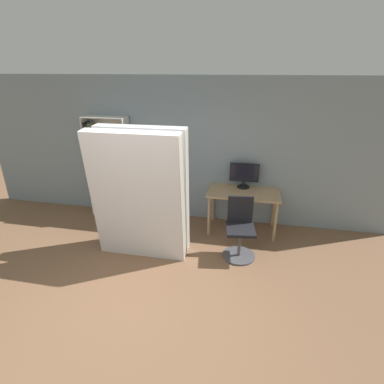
{
  "coord_description": "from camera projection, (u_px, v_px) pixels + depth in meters",
  "views": [
    {
      "loc": [
        1.39,
        -2.66,
        2.82
      ],
      "look_at": [
        0.56,
        1.48,
        1.05
      ],
      "focal_mm": 28.0,
      "sensor_mm": 36.0,
      "label": 1
    }
  ],
  "objects": [
    {
      "name": "mattress_near",
      "position": [
        137.0,
        198.0,
        4.43
      ],
      "size": [
        1.4,
        0.4,
        2.04
      ],
      "color": "silver",
      "rests_on": "ground"
    },
    {
      "name": "monitor",
      "position": [
        244.0,
        174.0,
        5.42
      ],
      "size": [
        0.52,
        0.23,
        0.46
      ],
      "color": "black",
      "rests_on": "desk"
    },
    {
      "name": "office_chair",
      "position": [
        240.0,
        233.0,
        4.71
      ],
      "size": [
        0.52,
        0.52,
        0.97
      ],
      "color": "#4C4C51",
      "rests_on": "ground"
    },
    {
      "name": "mattress_far",
      "position": [
        145.0,
        191.0,
        4.71
      ],
      "size": [
        1.4,
        0.28,
        2.04
      ],
      "color": "silver",
      "rests_on": "ground"
    },
    {
      "name": "desk",
      "position": [
        243.0,
        197.0,
        5.36
      ],
      "size": [
        1.27,
        0.7,
        0.77
      ],
      "color": "tan",
      "rests_on": "ground"
    },
    {
      "name": "bookshelf",
      "position": [
        106.0,
        169.0,
        5.95
      ],
      "size": [
        0.83,
        0.32,
        1.97
      ],
      "color": "beige",
      "rests_on": "ground"
    },
    {
      "name": "wall_back",
      "position": [
        176.0,
        151.0,
        5.68
      ],
      "size": [
        8.0,
        0.06,
        2.7
      ],
      "color": "gray",
      "rests_on": "ground"
    },
    {
      "name": "ground_plane",
      "position": [
        125.0,
        310.0,
        3.75
      ],
      "size": [
        16.0,
        16.0,
        0.0
      ],
      "primitive_type": "plane",
      "color": "brown"
    }
  ]
}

